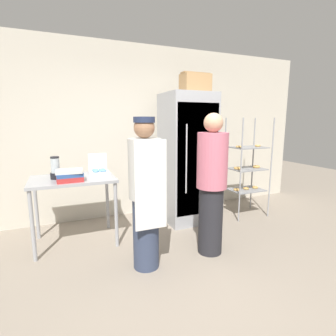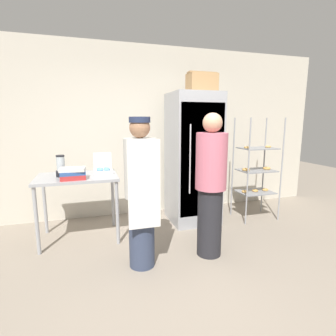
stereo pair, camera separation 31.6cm
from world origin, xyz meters
TOP-DOWN VIEW (x-y plane):
  - ground_plane at (0.00, 0.00)m, footprint 14.00×14.00m
  - back_wall at (0.00, 2.22)m, footprint 6.40×0.12m
  - refrigerator at (0.57, 1.56)m, footprint 0.71×0.75m
  - baking_rack at (1.59, 1.36)m, footprint 0.62×0.46m
  - prep_counter at (-1.12, 1.38)m, footprint 1.01×0.71m
  - donut_box at (-0.79, 1.43)m, footprint 0.25×0.23m
  - blender_pitcher at (-1.31, 1.39)m, footprint 0.13×0.13m
  - binder_stack at (-1.16, 1.17)m, footprint 0.31×0.23m
  - cardboard_storage_box at (0.68, 1.53)m, footprint 0.43×0.27m
  - person_baker at (-0.46, 0.47)m, footprint 0.34×0.36m
  - person_customer at (0.35, 0.48)m, footprint 0.35×0.35m

SIDE VIEW (x-z plane):
  - ground_plane at x=0.00m, z-range 0.00..0.00m
  - prep_counter at x=-1.12m, z-range 0.33..1.19m
  - baking_rack at x=1.59m, z-range -0.02..1.60m
  - person_baker at x=-0.46m, z-range 0.03..1.64m
  - person_customer at x=0.35m, z-range 0.02..1.68m
  - donut_box at x=-0.79m, z-range 0.77..1.05m
  - binder_stack at x=-1.16m, z-range 0.86..1.01m
  - blender_pitcher at x=-1.31m, z-range 0.85..1.13m
  - refrigerator at x=0.57m, z-range 0.00..1.98m
  - back_wall at x=0.00m, z-range 0.00..2.77m
  - cardboard_storage_box at x=0.68m, z-range 1.97..2.26m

